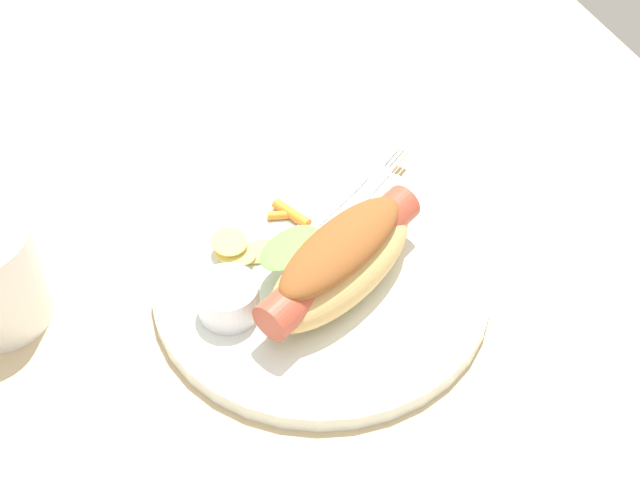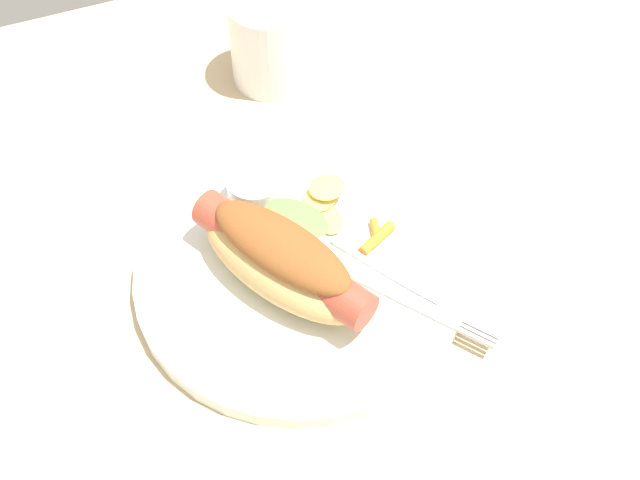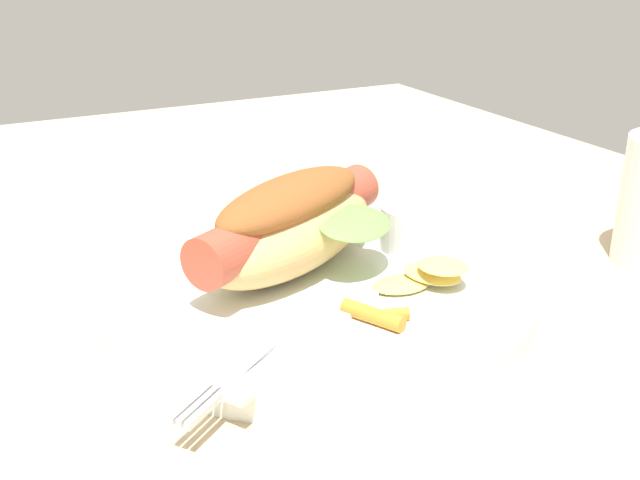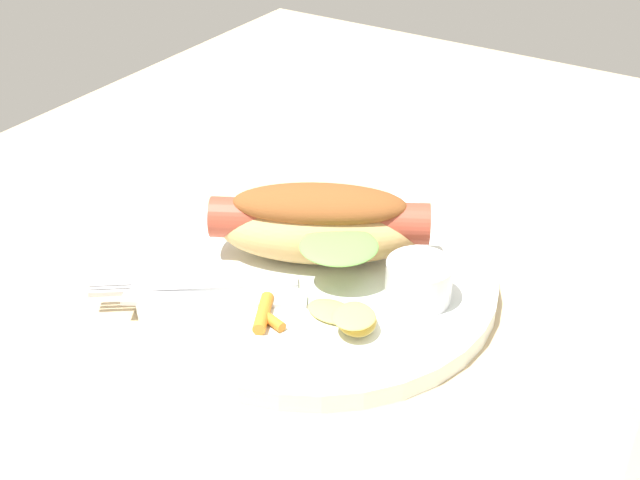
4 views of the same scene
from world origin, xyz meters
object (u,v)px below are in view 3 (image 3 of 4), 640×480
object	(u,v)px
fork	(269,342)
sauce_ramekin	(415,227)
hot_dog	(292,223)
chips_pile	(426,275)
carrot_garnish	(380,315)
knife	(309,339)
plate	(314,285)

from	to	relation	value
fork	sauce_ramekin	bearing A→B (deg)	171.65
hot_dog	chips_pile	xyz separation A→B (cm)	(6.36, 6.36, -2.44)
hot_dog	carrot_garnish	size ratio (longest dim) A/B	4.34
sauce_ramekin	fork	size ratio (longest dim) A/B	0.37
fork	carrot_garnish	xyz separation A→B (cm)	(0.47, 6.79, 0.26)
sauce_ramekin	knife	distance (cm)	15.35
hot_dog	fork	distance (cm)	10.69
plate	hot_dog	size ratio (longest dim) A/B	1.64
sauce_ramekin	fork	xyz separation A→B (cm)	(7.83, -14.77, -1.37)
plate	chips_pile	distance (cm)	7.49
knife	chips_pile	world-z (taller)	chips_pile
plate	fork	size ratio (longest dim) A/B	2.11
hot_dog	knife	world-z (taller)	hot_dog
sauce_ramekin	hot_dog	bearing A→B (deg)	-95.05
chips_pile	knife	bearing A→B (deg)	-73.07
chips_pile	carrot_garnish	world-z (taller)	chips_pile
knife	carrot_garnish	size ratio (longest dim) A/B	3.47
hot_dog	plate	bearing A→B (deg)	89.06
plate	carrot_garnish	xyz separation A→B (cm)	(7.55, 0.45, 1.26)
hot_dog	carrot_garnish	xyz separation A→B (cm)	(9.12, 1.27, -2.74)
hot_dog	fork	world-z (taller)	hot_dog
hot_dog	sauce_ramekin	bearing A→B (deg)	146.41
hot_dog	chips_pile	world-z (taller)	hot_dog
knife	carrot_garnish	distance (cm)	4.72
fork	knife	bearing A→B (deg)	125.07
plate	knife	distance (cm)	8.92
plate	hot_dog	world-z (taller)	hot_dog
plate	sauce_ramekin	bearing A→B (deg)	95.10
plate	carrot_garnish	bearing A→B (deg)	3.43
hot_dog	fork	size ratio (longest dim) A/B	1.28
chips_pile	carrot_garnish	size ratio (longest dim) A/B	1.63
hot_dog	fork	bearing A→B (deg)	28.89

